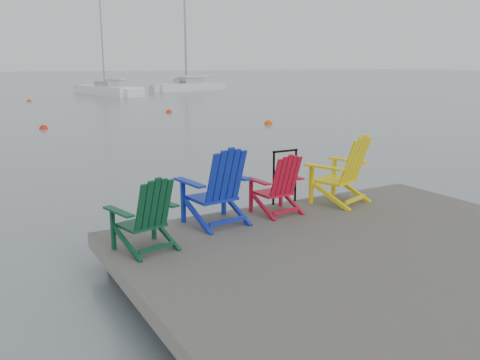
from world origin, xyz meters
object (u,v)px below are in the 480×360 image
handrail (285,171)px  sailboat_far (189,87)px  sailboat_near (107,91)px  chair_blue (217,186)px  buoy_b (44,129)px  buoy_a (268,124)px  buoy_d (29,101)px  sailboat_mid (186,86)px  chair_yellow (343,169)px  buoy_c (169,113)px  chair_red (278,184)px  chair_green (146,214)px

handrail → sailboat_far: size_ratio=0.09×
sailboat_near → chair_blue: bearing=-115.1°
sailboat_far → buoy_b: bearing=136.0°
buoy_a → buoy_d: buoy_a is taller
sailboat_mid → sailboat_near: bearing=-111.4°
chair_yellow → sailboat_far: sailboat_far is taller
sailboat_far → buoy_b: (-18.52, -26.07, -0.36)m
sailboat_near → buoy_c: bearing=-106.8°
chair_blue → sailboat_near: bearing=70.6°
chair_red → buoy_a: chair_red is taller
sailboat_mid → buoy_d: sailboat_mid is taller
chair_red → buoy_a: size_ratio=2.36×
chair_green → chair_blue: bearing=9.1°
chair_green → sailboat_far: 48.11m
chair_red → sailboat_near: bearing=74.4°
buoy_c → buoy_d: bearing=113.2°
buoy_a → buoy_c: 8.01m
handrail → buoy_b: 16.77m
buoy_c → chair_red: bearing=-107.4°
handrail → buoy_d: (0.46, 34.66, -1.04)m
chair_green → chair_blue: size_ratio=0.83×
sailboat_mid → buoy_a: (-10.39, -33.49, -0.35)m
sailboat_far → buoy_c: size_ratio=28.10×
chair_red → sailboat_near: sailboat_near is taller
chair_red → buoy_b: 17.21m
chair_green → chair_red: bearing=-0.0°
buoy_c → sailboat_far: bearing=63.3°
chair_blue → sailboat_near: sailboat_near is taller
buoy_b → buoy_d: bearing=84.4°
chair_yellow → buoy_b: 17.34m
chair_red → sailboat_far: bearing=63.8°
handrail → buoy_b: handrail is taller
sailboat_far → buoy_b: size_ratio=29.18×
buoy_b → buoy_c: size_ratio=0.96×
chair_blue → sailboat_near: 41.59m
handrail → buoy_d: size_ratio=2.65×
chair_yellow → buoy_d: size_ratio=3.37×
buoy_a → buoy_b: bearing=160.1°
handrail → chair_red: chair_red is taller
chair_green → buoy_d: (3.21, 35.66, -0.98)m
chair_blue → sailboat_far: (18.74, 43.26, -0.72)m
chair_green → sailboat_mid: (21.31, 47.74, -0.62)m
buoy_d → buoy_a: bearing=-70.2°
sailboat_far → buoy_d: size_ratio=30.62×
handrail → chair_green: 2.93m
buoy_b → chair_yellow: bearing=-83.0°
sailboat_near → buoy_a: sailboat_near is taller
chair_yellow → sailboat_near: size_ratio=0.09×
chair_blue → chair_red: 1.07m
chair_yellow → buoy_a: bearing=42.6°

